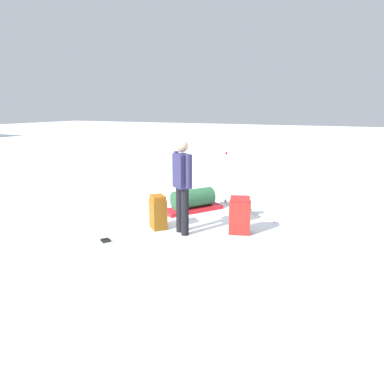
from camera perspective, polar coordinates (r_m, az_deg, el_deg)
The scene contains 8 objects.
ground_plane at distance 6.95m, azimuth 0.00°, elevation -5.63°, with size 80.00×80.00×0.00m, color white.
skier_standing at distance 6.41m, azimuth -1.56°, elevation 1.60°, with size 0.38×0.47×1.70m.
ski_pair_near at distance 8.12m, azimuth 8.58°, elevation -2.88°, with size 1.15×1.68×0.05m.
ski_pair_far at distance 6.40m, azimuth -13.41°, elevation -7.57°, with size 1.52×1.12×0.05m.
backpack_large_dark at distance 6.60m, azimuth 7.49°, elevation -3.70°, with size 0.35×0.44×0.69m.
backpack_bright at distance 6.86m, azimuth -5.36°, elevation -3.21°, with size 0.43×0.43×0.64m.
ski_poles_planted_near at distance 8.58m, azimuth 5.35°, elevation 2.69°, with size 0.18×0.10×1.22m.
gear_sled at distance 7.98m, azimuth 0.15°, elevation -1.43°, with size 1.37×1.10×0.49m.
Camera 1 is at (-5.93, -2.82, 2.25)m, focal length 33.94 mm.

